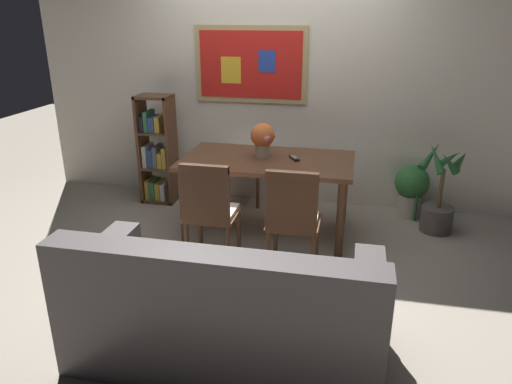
# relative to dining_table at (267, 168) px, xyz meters

# --- Properties ---
(ground_plane) EXTENTS (12.00, 12.00, 0.00)m
(ground_plane) POSITION_rel_dining_table_xyz_m (-0.10, -0.40, -0.63)
(ground_plane) COLOR gray
(wall_back_with_painting) EXTENTS (5.20, 0.14, 2.60)m
(wall_back_with_painting) POSITION_rel_dining_table_xyz_m (-0.10, 0.92, 0.67)
(wall_back_with_painting) COLOR silver
(wall_back_with_painting) RESTS_ON ground_plane
(dining_table) EXTENTS (1.55, 0.87, 0.72)m
(dining_table) POSITION_rel_dining_table_xyz_m (0.00, 0.00, 0.00)
(dining_table) COLOR brown
(dining_table) RESTS_ON ground_plane
(dining_chair_near_right) EXTENTS (0.40, 0.41, 0.91)m
(dining_chair_near_right) POSITION_rel_dining_table_xyz_m (0.35, -0.79, -0.09)
(dining_chair_near_right) COLOR brown
(dining_chair_near_right) RESTS_ON ground_plane
(dining_chair_near_left) EXTENTS (0.40, 0.41, 0.91)m
(dining_chair_near_left) POSITION_rel_dining_table_xyz_m (-0.31, -0.77, -0.09)
(dining_chair_near_left) COLOR brown
(dining_chair_near_left) RESTS_ON ground_plane
(dining_chair_far_left) EXTENTS (0.40, 0.41, 0.91)m
(dining_chair_far_left) POSITION_rel_dining_table_xyz_m (-0.38, 0.80, -0.09)
(dining_chair_far_left) COLOR brown
(dining_chair_far_left) RESTS_ON ground_plane
(leather_couch) EXTENTS (1.80, 0.84, 0.84)m
(leather_couch) POSITION_rel_dining_table_xyz_m (0.09, -1.80, -0.32)
(leather_couch) COLOR #514C4C
(leather_couch) RESTS_ON ground_plane
(bookshelf) EXTENTS (0.36, 0.28, 1.16)m
(bookshelf) POSITION_rel_dining_table_xyz_m (-1.31, 0.54, -0.10)
(bookshelf) COLOR brown
(bookshelf) RESTS_ON ground_plane
(potted_ivy) EXTENTS (0.34, 0.34, 0.57)m
(potted_ivy) POSITION_rel_dining_table_xyz_m (1.35, 0.67, -0.32)
(potted_ivy) COLOR #B2ADA3
(potted_ivy) RESTS_ON ground_plane
(potted_palm) EXTENTS (0.43, 0.41, 0.86)m
(potted_palm) POSITION_rel_dining_table_xyz_m (1.58, 0.35, -0.34)
(potted_palm) COLOR #4C4742
(potted_palm) RESTS_ON ground_plane
(flower_vase) EXTENTS (0.22, 0.22, 0.32)m
(flower_vase) POSITION_rel_dining_table_xyz_m (-0.05, 0.04, 0.27)
(flower_vase) COLOR tan
(flower_vase) RESTS_ON dining_table
(tv_remote) EXTENTS (0.12, 0.16, 0.02)m
(tv_remote) POSITION_rel_dining_table_xyz_m (0.24, 0.03, 0.10)
(tv_remote) COLOR black
(tv_remote) RESTS_ON dining_table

